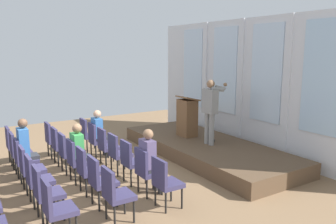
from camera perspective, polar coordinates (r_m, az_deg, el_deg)
ground_plane at (r=7.68m, az=-16.68°, el=-11.52°), size 13.30×13.30×0.00m
rear_partition at (r=9.79m, az=12.95°, el=4.64°), size 8.02×0.14×3.66m
stage_platform at (r=9.25m, az=6.36°, el=-6.15°), size 5.40×2.12×0.37m
speaker at (r=8.82m, az=7.10°, el=0.80°), size 0.50×0.69×1.69m
mic_stand at (r=9.26m, az=7.06°, el=-2.80°), size 0.28×0.28×1.55m
lectern at (r=9.70m, az=3.23°, el=-0.82°), size 0.60×0.48×1.16m
chair_r0_c0 at (r=9.73m, az=-13.33°, el=-3.42°), size 0.46×0.44×0.94m
chair_r0_c1 at (r=9.10m, az=-11.92°, el=-4.32°), size 0.46×0.44×0.94m
audience_r0_c1 at (r=9.09m, az=-11.47°, el=-3.18°), size 0.36×0.39×1.27m
chair_r0_c2 at (r=8.48m, az=-10.31°, el=-5.34°), size 0.46×0.44×0.94m
chair_r0_c3 at (r=7.88m, az=-8.44°, el=-6.52°), size 0.46×0.44×0.94m
chair_r0_c4 at (r=7.28m, az=-6.24°, el=-7.88°), size 0.46×0.44×0.94m
chair_r0_c5 at (r=6.70m, az=-3.65°, el=-9.46°), size 0.46×0.44×0.94m
audience_r0_c5 at (r=6.68m, az=-3.05°, el=-7.75°), size 0.36×0.39×1.32m
chair_r0_c6 at (r=6.15m, az=-0.54°, el=-11.32°), size 0.46×0.44×0.94m
chair_r1_c0 at (r=9.48m, az=-18.80°, el=-4.07°), size 0.46×0.44×0.94m
chair_r1_c1 at (r=8.84m, az=-17.76°, el=-5.04°), size 0.46×0.44×0.94m
chair_r1_c2 at (r=8.20m, az=-16.54°, el=-6.17°), size 0.46×0.44×0.94m
chair_r1_c3 at (r=7.57m, az=-15.12°, el=-7.48°), size 0.46×0.44×0.94m
audience_r1_c3 at (r=7.54m, az=-14.57°, el=-6.10°), size 0.36×0.39×1.28m
chair_r1_c4 at (r=6.94m, az=-13.43°, el=-9.02°), size 0.46×0.44×0.94m
chair_r1_c5 at (r=6.34m, az=-11.39°, el=-10.86°), size 0.46×0.44×0.94m
chair_r1_c6 at (r=5.75m, az=-8.89°, el=-13.05°), size 0.46×0.44×0.94m
chair_r2_c0 at (r=9.32m, az=-24.52°, el=-4.70°), size 0.46×0.44×0.94m
chair_r2_c1 at (r=8.67m, az=-23.90°, el=-5.75°), size 0.46×0.44×0.94m
chair_r2_c2 at (r=8.01m, az=-23.16°, el=-6.97°), size 0.46×0.44×0.94m
audience_r2_c2 at (r=7.96m, az=-22.72°, el=-5.35°), size 0.36×0.39×1.38m
chair_r2_c3 at (r=7.37m, az=-22.30°, el=-8.40°), size 0.46×0.44×0.94m
chair_r2_c4 at (r=6.73m, az=-21.26°, el=-10.11°), size 0.46×0.44×0.94m
chair_r2_c5 at (r=6.10m, az=-19.99°, el=-12.16°), size 0.46×0.44×0.94m
chair_r2_c6 at (r=5.48m, az=-18.40°, el=-14.68°), size 0.46×0.44×0.94m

